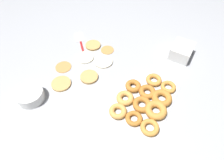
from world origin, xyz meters
TOP-DOWN VIEW (x-y plane):
  - ground_plane at (0.00, 0.00)m, footprint 3.00×3.00m
  - pancake_0 at (-0.03, 0.06)m, footprint 0.11×0.11m
  - pancake_1 at (-0.16, 0.18)m, footprint 0.11×0.11m
  - pancake_2 at (-0.04, 0.25)m, footprint 0.10×0.10m
  - pancake_3 at (0.22, 0.20)m, footprint 0.10×0.10m
  - pancake_4 at (0.12, 0.05)m, footprint 0.12×0.12m
  - pancake_5 at (0.09, 0.18)m, footprint 0.11×0.11m
  - pancake_6 at (0.23, 0.09)m, footprint 0.09×0.09m
  - donut_tray at (-0.03, -0.30)m, footprint 0.40×0.29m
  - batter_bowl at (-0.31, 0.25)m, footprint 0.15×0.15m
  - container_stack at (0.42, -0.36)m, footprint 0.15×0.12m
  - spatula at (0.23, 0.32)m, footprint 0.18×0.18m

SIDE VIEW (x-z plane):
  - ground_plane at x=0.00m, z-range 0.00..0.00m
  - spatula at x=0.23m, z-range 0.00..0.01m
  - pancake_2 at x=-0.04m, z-range 0.00..0.01m
  - pancake_6 at x=0.23m, z-range 0.00..0.01m
  - pancake_5 at x=0.09m, z-range 0.00..0.01m
  - pancake_4 at x=0.12m, z-range 0.00..0.01m
  - pancake_1 at x=-0.16m, z-range 0.00..0.01m
  - pancake_3 at x=0.22m, z-range 0.00..0.01m
  - pancake_0 at x=-0.03m, z-range 0.00..0.02m
  - donut_tray at x=-0.03m, z-range 0.00..0.04m
  - batter_bowl at x=-0.31m, z-range 0.00..0.06m
  - container_stack at x=0.42m, z-range 0.00..0.09m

